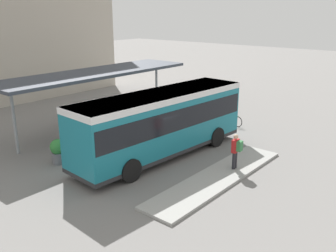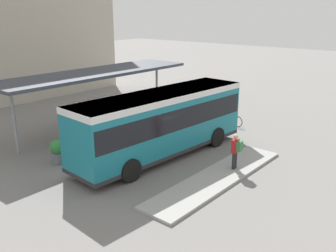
{
  "view_description": "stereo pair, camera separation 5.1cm",
  "coord_description": "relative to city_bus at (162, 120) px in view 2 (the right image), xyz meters",
  "views": [
    {
      "loc": [
        -13.65,
        -11.86,
        7.23
      ],
      "look_at": [
        0.5,
        0.0,
        1.5
      ],
      "focal_mm": 40.0,
      "sensor_mm": 36.0,
      "label": 1
    },
    {
      "loc": [
        -13.62,
        -11.9,
        7.23
      ],
      "look_at": [
        0.5,
        0.0,
        1.5
      ],
      "focal_mm": 40.0,
      "sensor_mm": 36.0,
      "label": 2
    }
  ],
  "objects": [
    {
      "name": "pedestrian_waiting",
      "position": [
        0.76,
        -3.89,
        -0.85
      ],
      "size": [
        0.43,
        0.45,
        1.68
      ],
      "rotation": [
        0.0,
        0.0,
        1.65
      ],
      "color": "#232328",
      "rests_on": "curb_island"
    },
    {
      "name": "potted_planter_near_shelter",
      "position": [
        -3.98,
        3.28,
        -1.29
      ],
      "size": [
        0.77,
        0.77,
        1.23
      ],
      "color": "slate",
      "rests_on": "ground_plane"
    },
    {
      "name": "bicycle_green",
      "position": [
        7.01,
        0.02,
        -1.57
      ],
      "size": [
        0.48,
        1.66,
        0.72
      ],
      "rotation": [
        0.0,
        0.0,
        -1.69
      ],
      "color": "black",
      "rests_on": "ground_plane"
    },
    {
      "name": "city_bus",
      "position": [
        0.0,
        0.0,
        0.0
      ],
      "size": [
        10.25,
        3.11,
        3.33
      ],
      "rotation": [
        0.0,
        0.0,
        -0.06
      ],
      "color": "#197284",
      "rests_on": "ground_plane"
    },
    {
      "name": "bicycle_yellow",
      "position": [
        7.26,
        0.77,
        -1.56
      ],
      "size": [
        0.48,
        1.73,
        0.75
      ],
      "rotation": [
        0.0,
        0.0,
        1.43
      ],
      "color": "black",
      "rests_on": "ground_plane"
    },
    {
      "name": "bicycle_red",
      "position": [
        7.39,
        1.51,
        -1.59
      ],
      "size": [
        0.48,
        1.6,
        0.69
      ],
      "rotation": [
        0.0,
        0.0,
        -1.51
      ],
      "color": "black",
      "rests_on": "ground_plane"
    },
    {
      "name": "curb_island",
      "position": [
        -0.46,
        -3.72,
        -1.88
      ],
      "size": [
        8.74,
        1.8,
        0.12
      ],
      "color": "#9E9E99",
      "rests_on": "ground_plane"
    },
    {
      "name": "station_shelter",
      "position": [
        0.89,
        6.05,
        1.6
      ],
      "size": [
        12.96,
        3.4,
        3.67
      ],
      "color": "#383D47",
      "rests_on": "ground_plane"
    },
    {
      "name": "potted_planter_far_side",
      "position": [
        -0.11,
        3.44,
        -1.3
      ],
      "size": [
        0.84,
        0.84,
        1.23
      ],
      "color": "slate",
      "rests_on": "ground_plane"
    },
    {
      "name": "ground_plane",
      "position": [
        -0.01,
        0.0,
        -1.94
      ],
      "size": [
        120.0,
        120.0,
        0.0
      ],
      "primitive_type": "plane",
      "color": "slate"
    }
  ]
}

